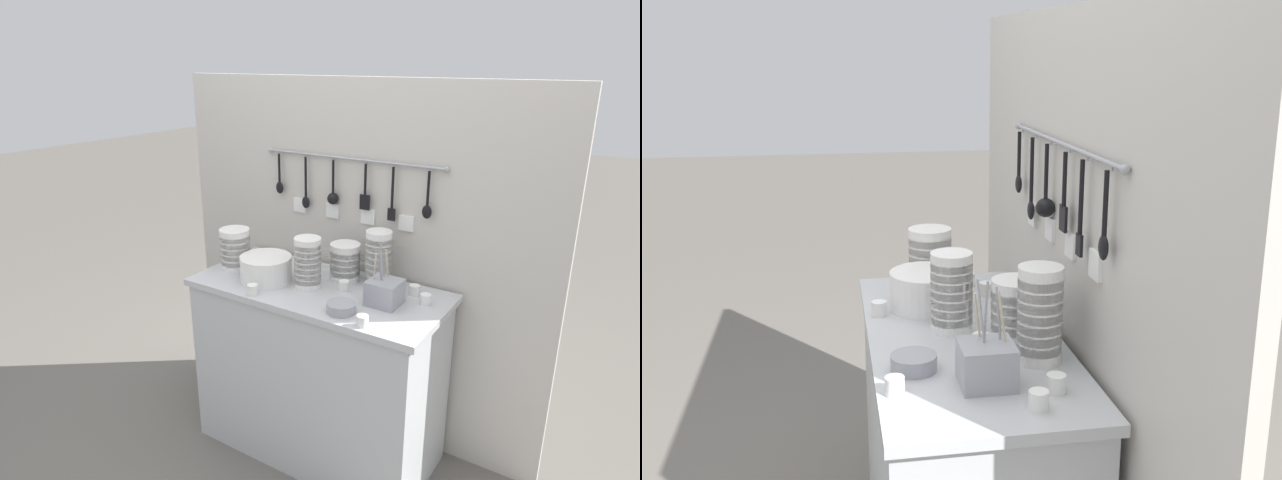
% 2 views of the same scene
% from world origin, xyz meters
% --- Properties ---
extents(ground_plane, '(20.00, 20.00, 0.00)m').
position_xyz_m(ground_plane, '(0.00, 0.00, 0.00)').
color(ground_plane, '#666059').
extents(counter, '(1.15, 0.53, 0.86)m').
position_xyz_m(counter, '(0.00, 0.00, 0.43)').
color(counter, '#B7BABC').
rests_on(counter, ground).
extents(back_wall, '(1.95, 0.09, 1.75)m').
position_xyz_m(back_wall, '(-0.00, 0.30, 0.88)').
color(back_wall, '#BCB7AD').
rests_on(back_wall, ground).
extents(bowl_stack_tall_left, '(0.12, 0.12, 0.23)m').
position_xyz_m(bowl_stack_tall_left, '(-0.04, -0.03, 0.97)').
color(bowl_stack_tall_left, white).
rests_on(bowl_stack_tall_left, counter).
extents(bowl_stack_wide_centre, '(0.12, 0.12, 0.26)m').
position_xyz_m(bowl_stack_wide_centre, '(0.21, 0.16, 0.98)').
color(bowl_stack_wide_centre, white).
rests_on(bowl_stack_wide_centre, counter).
extents(bowl_stack_nested_right, '(0.14, 0.14, 0.20)m').
position_xyz_m(bowl_stack_nested_right, '(-0.46, -0.03, 0.96)').
color(bowl_stack_nested_right, white).
rests_on(bowl_stack_nested_right, counter).
extents(bowl_stack_short_front, '(0.14, 0.14, 0.17)m').
position_xyz_m(bowl_stack_short_front, '(0.06, 0.14, 0.94)').
color(bowl_stack_short_front, white).
rests_on(bowl_stack_short_front, counter).
extents(plate_stack, '(0.24, 0.24, 0.12)m').
position_xyz_m(plate_stack, '(-0.24, -0.07, 0.92)').
color(plate_stack, white).
rests_on(plate_stack, counter).
extents(steel_mixing_bowl, '(0.12, 0.12, 0.04)m').
position_xyz_m(steel_mixing_bowl, '(0.21, -0.16, 0.88)').
color(steel_mixing_bowl, '#93969E').
rests_on(steel_mixing_bowl, counter).
extents(cutlery_caddy, '(0.13, 0.13, 0.26)m').
position_xyz_m(cutlery_caddy, '(0.33, 0.00, 0.91)').
color(cutlery_caddy, '#93969E').
rests_on(cutlery_caddy, counter).
extents(cup_back_left, '(0.05, 0.05, 0.04)m').
position_xyz_m(cup_back_left, '(-0.43, 0.09, 0.88)').
color(cup_back_left, white).
rests_on(cup_back_left, counter).
extents(cup_centre, '(0.05, 0.05, 0.04)m').
position_xyz_m(cup_centre, '(0.40, 0.15, 0.88)').
color(cup_centre, white).
rests_on(cup_centre, counter).
extents(cup_edge_near, '(0.05, 0.05, 0.04)m').
position_xyz_m(cup_edge_near, '(0.34, -0.22, 0.88)').
color(cup_edge_near, white).
rests_on(cup_edge_near, counter).
extents(cup_edge_far, '(0.05, 0.05, 0.04)m').
position_xyz_m(cup_edge_far, '(-0.20, -0.22, 0.88)').
color(cup_edge_far, white).
rests_on(cup_edge_far, counter).
extents(cup_front_right, '(0.05, 0.05, 0.04)m').
position_xyz_m(cup_front_right, '(0.11, 0.03, 0.88)').
color(cup_front_right, white).
rests_on(cup_front_right, counter).
extents(cup_mid_row, '(0.05, 0.05, 0.04)m').
position_xyz_m(cup_mid_row, '(-0.32, 0.13, 0.88)').
color(cup_mid_row, white).
rests_on(cup_mid_row, counter).
extents(cup_by_caddy, '(0.05, 0.05, 0.04)m').
position_xyz_m(cup_by_caddy, '(0.47, 0.09, 0.88)').
color(cup_by_caddy, white).
rests_on(cup_by_caddy, counter).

